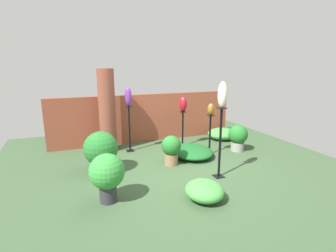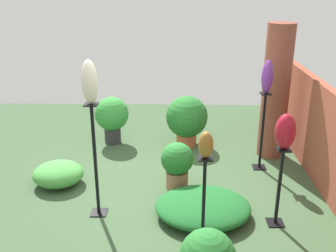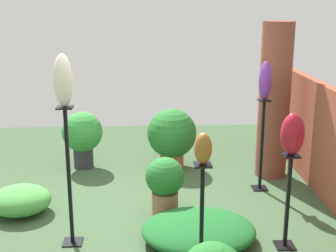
# 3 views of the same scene
# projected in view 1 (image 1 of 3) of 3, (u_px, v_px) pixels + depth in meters

# --- Properties ---
(ground_plane) EXTENTS (8.00, 8.00, 0.00)m
(ground_plane) POSITION_uv_depth(u_px,v_px,m) (175.00, 168.00, 6.00)
(ground_plane) COLOR #385133
(brick_wall_back) EXTENTS (5.60, 0.12, 1.44)m
(brick_wall_back) POSITION_uv_depth(u_px,v_px,m) (146.00, 118.00, 7.91)
(brick_wall_back) COLOR brown
(brick_wall_back) RESTS_ON ground
(brick_pillar) EXTENTS (0.44, 0.44, 2.20)m
(brick_pillar) POSITION_uv_depth(u_px,v_px,m) (107.00, 111.00, 6.95)
(brick_pillar) COLOR brown
(brick_pillar) RESTS_ON ground
(pedestal_ivory) EXTENTS (0.20, 0.20, 1.48)m
(pedestal_ivory) POSITION_uv_depth(u_px,v_px,m) (220.00, 146.00, 5.37)
(pedestal_ivory) COLOR black
(pedestal_ivory) RESTS_ON ground
(pedestal_bronze) EXTENTS (0.20, 0.20, 1.05)m
(pedestal_bronze) POSITION_uv_depth(u_px,v_px,m) (210.00, 137.00, 6.78)
(pedestal_bronze) COLOR black
(pedestal_bronze) RESTS_ON ground
(pedestal_ruby) EXTENTS (0.20, 0.20, 1.00)m
(pedestal_ruby) POSITION_uv_depth(u_px,v_px,m) (183.00, 131.00, 7.49)
(pedestal_ruby) COLOR black
(pedestal_ruby) RESTS_ON ground
(pedestal_violet) EXTENTS (0.20, 0.20, 1.23)m
(pedestal_violet) POSITION_uv_depth(u_px,v_px,m) (130.00, 131.00, 7.01)
(pedestal_violet) COLOR black
(pedestal_violet) RESTS_ON ground
(art_vase_ivory) EXTENTS (0.19, 0.19, 0.52)m
(art_vase_ivory) POSITION_uv_depth(u_px,v_px,m) (222.00, 95.00, 5.12)
(art_vase_ivory) COLOR beige
(art_vase_ivory) RESTS_ON pedestal_ivory
(art_vase_bronze) EXTENTS (0.17, 0.16, 0.30)m
(art_vase_bronze) POSITION_uv_depth(u_px,v_px,m) (211.00, 109.00, 6.61)
(art_vase_bronze) COLOR brown
(art_vase_bronze) RESTS_ON pedestal_bronze
(art_vase_ruby) EXTENTS (0.22, 0.24, 0.42)m
(art_vase_ruby) POSITION_uv_depth(u_px,v_px,m) (183.00, 104.00, 7.31)
(art_vase_ruby) COLOR maroon
(art_vase_ruby) RESTS_ON pedestal_ruby
(art_vase_violet) EXTENTS (0.18, 0.17, 0.50)m
(art_vase_violet) POSITION_uv_depth(u_px,v_px,m) (128.00, 97.00, 6.80)
(art_vase_violet) COLOR #6B2D8C
(art_vase_violet) RESTS_ON pedestal_violet
(potted_plant_front_right) EXTENTS (0.61, 0.61, 0.86)m
(potted_plant_front_right) POSITION_uv_depth(u_px,v_px,m) (107.00, 174.00, 4.42)
(potted_plant_front_right) COLOR #2D2D33
(potted_plant_front_right) RESTS_ON ground
(potted_plant_near_pillar) EXTENTS (0.52, 0.52, 0.72)m
(potted_plant_near_pillar) POSITION_uv_depth(u_px,v_px,m) (238.00, 136.00, 7.08)
(potted_plant_near_pillar) COLOR gray
(potted_plant_near_pillar) RESTS_ON ground
(potted_plant_front_left) EXTENTS (0.46, 0.46, 0.70)m
(potted_plant_front_left) POSITION_uv_depth(u_px,v_px,m) (171.00, 148.00, 6.10)
(potted_plant_front_left) COLOR #936B4C
(potted_plant_front_left) RESTS_ON ground
(potted_plant_walkway_edge) EXTENTS (0.74, 0.74, 0.91)m
(potted_plant_walkway_edge) POSITION_uv_depth(u_px,v_px,m) (101.00, 150.00, 5.67)
(potted_plant_walkway_edge) COLOR #B25B38
(potted_plant_walkway_edge) RESTS_ON ground
(foliage_bed_east) EXTENTS (0.93, 0.85, 0.34)m
(foliage_bed_east) POSITION_uv_depth(u_px,v_px,m) (222.00, 134.00, 8.23)
(foliage_bed_east) COLOR #479942
(foliage_bed_east) RESTS_ON ground
(foliage_bed_west) EXTENTS (0.67, 0.73, 0.33)m
(foliage_bed_west) POSITION_uv_depth(u_px,v_px,m) (205.00, 191.00, 4.57)
(foliage_bed_west) COLOR #479942
(foliage_bed_west) RESTS_ON ground
(foliage_bed_center) EXTENTS (1.05, 1.21, 0.25)m
(foliage_bed_center) POSITION_uv_depth(u_px,v_px,m) (192.00, 151.00, 6.71)
(foliage_bed_center) COLOR #195923
(foliage_bed_center) RESTS_ON ground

